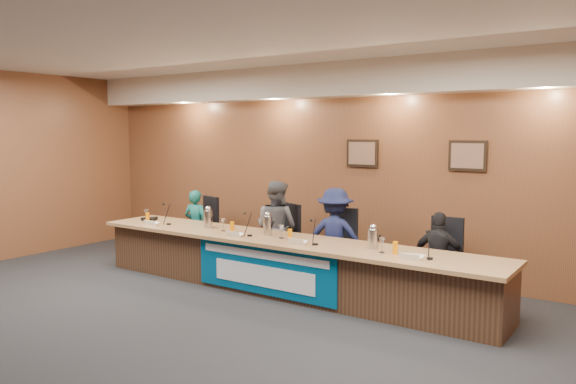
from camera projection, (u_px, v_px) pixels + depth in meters
name	position (u px, v px, depth m)	size (l,w,h in m)	color
floor	(147.00, 346.00, 5.72)	(10.00, 10.00, 0.00)	black
ceiling	(138.00, 24.00, 5.38)	(10.00, 8.00, 0.04)	silver
wall_back	(340.00, 169.00, 8.83)	(10.00, 0.04, 3.20)	brown
soffit	(333.00, 80.00, 8.48)	(10.00, 0.50, 0.50)	beige
dais_body	(282.00, 266.00, 7.65)	(6.00, 0.80, 0.70)	#40291A
dais_top	(280.00, 240.00, 7.57)	(6.10, 0.95, 0.05)	#9B6F44
banner	(264.00, 270.00, 7.31)	(2.20, 0.02, 0.65)	#004A77
banner_text_upper	(263.00, 255.00, 7.28)	(2.00, 0.01, 0.10)	silver
banner_text_lower	(263.00, 276.00, 7.31)	(1.60, 0.01, 0.28)	silver
wall_photo_left	(362.00, 153.00, 8.55)	(0.52, 0.04, 0.42)	black
wall_photo_right	(468.00, 156.00, 7.65)	(0.52, 0.04, 0.42)	black
panelist_a	(196.00, 226.00, 9.44)	(0.44, 0.29, 1.21)	#125952
panelist_b	(276.00, 228.00, 8.49)	(0.70, 0.55, 1.45)	#515055
panelist_c	(335.00, 237.00, 7.91)	(0.90, 0.52, 1.39)	#13193E
panelist_d	(439.00, 258.00, 7.07)	(0.69, 0.29, 1.17)	black
office_chair_a	(200.00, 232.00, 9.54)	(0.48, 0.48, 0.08)	black
office_chair_b	(280.00, 243.00, 8.60)	(0.48, 0.48, 0.08)	black
office_chair_c	(338.00, 251.00, 8.02)	(0.48, 0.48, 0.08)	black
office_chair_d	(441.00, 265.00, 7.17)	(0.48, 0.48, 0.08)	black
nameplate_a	(150.00, 222.00, 8.61)	(0.24, 0.06, 0.09)	white
microphone_a	(169.00, 224.00, 8.65)	(0.07, 0.07, 0.02)	black
juice_glass_a	(148.00, 217.00, 8.91)	(0.06, 0.06, 0.15)	#FF8300
water_glass_a	(146.00, 215.00, 9.03)	(0.08, 0.08, 0.18)	silver
nameplate_b	(233.00, 233.00, 7.66)	(0.24, 0.06, 0.09)	white
microphone_b	(250.00, 235.00, 7.69)	(0.07, 0.07, 0.02)	black
juice_glass_b	(232.00, 227.00, 8.01)	(0.06, 0.06, 0.15)	#FF8300
water_glass_b	(223.00, 225.00, 8.07)	(0.08, 0.08, 0.18)	silver
nameplate_c	(296.00, 241.00, 7.13)	(0.24, 0.06, 0.09)	white
microphone_c	(315.00, 244.00, 7.09)	(0.07, 0.07, 0.02)	black
juice_glass_c	(290.00, 235.00, 7.39)	(0.06, 0.06, 0.15)	#FF8300
water_glass_c	(281.00, 232.00, 7.53)	(0.08, 0.08, 0.18)	silver
nameplate_d	(410.00, 256.00, 6.26)	(0.24, 0.06, 0.09)	white
microphone_d	(430.00, 259.00, 6.29)	(0.07, 0.07, 0.02)	black
juice_glass_d	(395.00, 248.00, 6.55)	(0.06, 0.06, 0.15)	#FF8300
water_glass_d	(382.00, 245.00, 6.62)	(0.08, 0.08, 0.18)	silver
carafe_left	(208.00, 219.00, 8.34)	(0.13, 0.13, 0.26)	silver
carafe_mid	(268.00, 226.00, 7.76)	(0.13, 0.13, 0.26)	silver
carafe_right	(373.00, 239.00, 6.86)	(0.13, 0.13, 0.24)	silver
speakerphone	(150.00, 219.00, 9.04)	(0.32, 0.32, 0.05)	black
paper_stack	(413.00, 256.00, 6.42)	(0.22, 0.30, 0.01)	white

